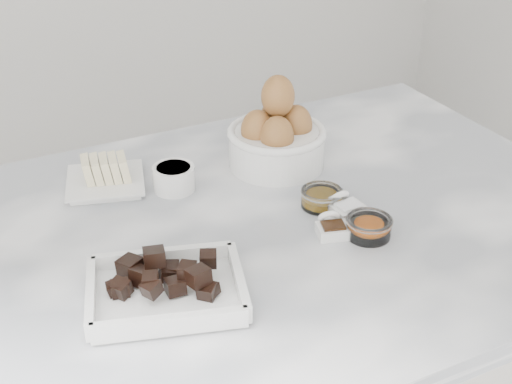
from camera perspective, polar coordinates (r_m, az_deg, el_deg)
marble_slab at (r=1.17m, az=-0.21°, el=-3.42°), size 1.20×0.80×0.04m
chocolate_dish at (r=0.99m, az=-7.21°, el=-7.54°), size 0.25×0.22×0.06m
butter_plate at (r=1.29m, az=-12.11°, el=1.25°), size 0.17×0.17×0.06m
sugar_ramekin at (r=1.26m, az=-6.59°, el=1.20°), size 0.07×0.07×0.04m
egg_bowl at (r=1.32m, az=1.67°, el=4.42°), size 0.18×0.18×0.18m
honey_bowl at (r=1.21m, az=5.27°, el=-0.45°), size 0.07×0.07×0.03m
zest_bowl at (r=1.14m, az=9.02°, el=-2.73°), size 0.07×0.07×0.03m
vanilla_spoon at (r=1.14m, az=6.08°, el=-2.80°), size 0.06×0.07×0.04m
salt_spoon at (r=1.19m, az=7.18°, el=-1.22°), size 0.06×0.07×0.04m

